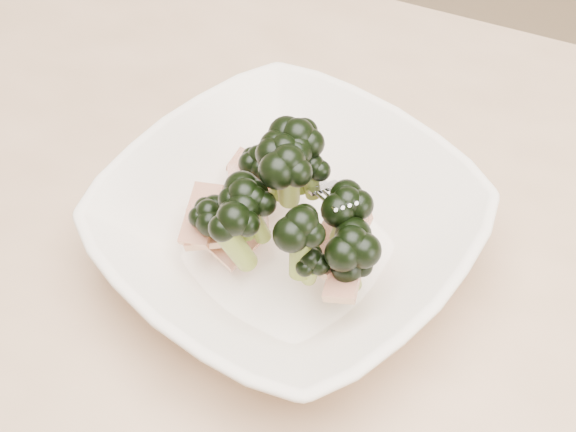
{
  "coord_description": "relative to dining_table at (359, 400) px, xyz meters",
  "views": [
    {
      "loc": [
        0.06,
        -0.3,
        1.27
      ],
      "look_at": [
        -0.08,
        0.05,
        0.8
      ],
      "focal_mm": 50.0,
      "sensor_mm": 36.0,
      "label": 1
    }
  ],
  "objects": [
    {
      "name": "dining_table",
      "position": [
        0.0,
        0.0,
        0.0
      ],
      "size": [
        1.2,
        0.8,
        0.75
      ],
      "color": "tan",
      "rests_on": "ground"
    },
    {
      "name": "broccoli_dish",
      "position": [
        -0.08,
        0.05,
        0.14
      ],
      "size": [
        0.35,
        0.35,
        0.13
      ],
      "color": "white",
      "rests_on": "dining_table"
    }
  ]
}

